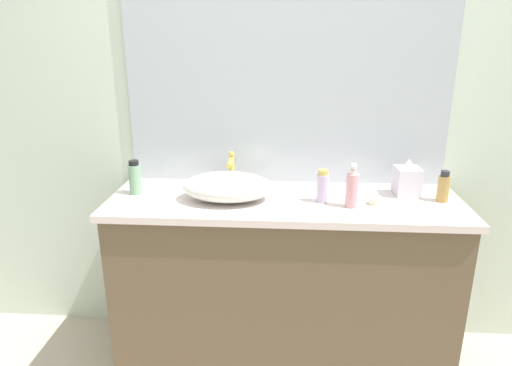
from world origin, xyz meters
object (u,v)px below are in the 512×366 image
tissue_box (407,180)px  lotion_bottle (443,187)px  soap_dispenser (352,188)px  spray_can (135,178)px  candle_jar (375,201)px  sink_basin (227,187)px  perfume_bottle (323,187)px

tissue_box → lotion_bottle: bearing=-28.1°
soap_dispenser → spray_can: size_ratio=1.23×
lotion_bottle → soap_dispenser: bearing=-166.8°
spray_can → tissue_box: 1.28m
lotion_bottle → candle_jar: lotion_bottle is taller
spray_can → candle_jar: spray_can is taller
soap_dispenser → candle_jar: bearing=18.9°
sink_basin → soap_dispenser: 0.56m
lotion_bottle → spray_can: spray_can is taller
soap_dispenser → spray_can: soap_dispenser is taller
tissue_box → candle_jar: bearing=-140.6°
tissue_box → sink_basin: bearing=-171.7°
perfume_bottle → candle_jar: (0.23, -0.02, -0.06)m
perfume_bottle → spray_can: size_ratio=0.93×
sink_basin → spray_can: 0.45m
soap_dispenser → spray_can: bearing=174.0°
sink_basin → lotion_bottle: bearing=2.6°
lotion_bottle → candle_jar: 0.32m
lotion_bottle → perfume_bottle: (-0.54, -0.05, 0.01)m
lotion_bottle → tissue_box: 0.16m
soap_dispenser → tissue_box: bearing=32.2°
perfume_bottle → tissue_box: 0.42m
soap_dispenser → perfume_bottle: bearing=156.3°
sink_basin → spray_can: spray_can is taller
soap_dispenser → candle_jar: size_ratio=3.63×
perfume_bottle → candle_jar: size_ratio=2.75×
soap_dispenser → tissue_box: size_ratio=1.15×
soap_dispenser → lotion_bottle: soap_dispenser is taller
perfume_bottle → soap_dispenser: bearing=-23.7°
candle_jar → perfume_bottle: bearing=176.2°
soap_dispenser → candle_jar: 0.14m
candle_jar → tissue_box: bearing=39.4°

